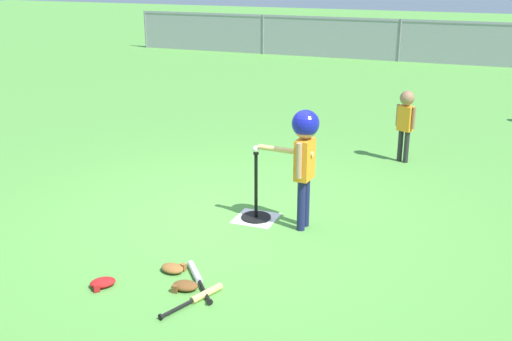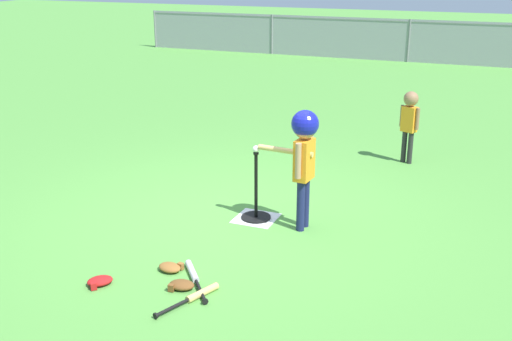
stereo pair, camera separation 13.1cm
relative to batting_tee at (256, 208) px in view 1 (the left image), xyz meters
The scene contains 12 objects.
ground_plane 0.31m from the batting_tee, 162.01° to the right, with size 60.00×60.00×0.00m, color #51933D.
home_plate 0.12m from the batting_tee, 90.00° to the right, with size 0.44×0.44×0.01m, color white.
batting_tee is the anchor object (origin of this frame).
baseball_on_tee 0.66m from the batting_tee, 90.00° to the right, with size 0.07×0.07×0.07m, color white.
batter_child 0.95m from the batting_tee, ahead, with size 0.65×0.36×1.26m.
fielder_deep_left 2.90m from the batting_tee, 65.50° to the left, with size 0.27×0.20×1.00m.
spare_bat_silver 1.44m from the batting_tee, 90.03° to the right, with size 0.50×0.59×0.06m.
spare_bat_wood 1.75m from the batting_tee, 84.08° to the right, with size 0.29×0.63×0.06m.
glove_by_plate 1.42m from the batting_tee, 100.60° to the right, with size 0.25×0.20×0.07m.
glove_near_bats 1.98m from the batting_tee, 110.73° to the right, with size 0.27×0.27×0.07m.
glove_tossed_aside 1.64m from the batting_tee, 90.51° to the right, with size 0.23×0.19×0.07m.
outfield_fence 11.65m from the batting_tee, 91.34° to the left, with size 16.06×0.06×1.15m.
Camera 1 is at (2.49, -5.65, 2.66)m, focal length 43.16 mm.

